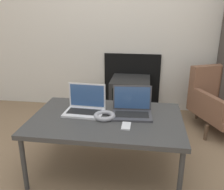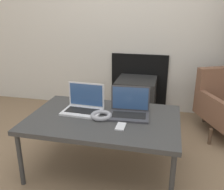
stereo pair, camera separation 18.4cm
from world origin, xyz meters
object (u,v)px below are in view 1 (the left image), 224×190
(phone, at_px, (126,126))
(laptop_right, at_px, (132,109))
(armchair, at_px, (223,99))
(headphones, at_px, (104,116))
(tv, at_px, (130,97))
(laptop_left, at_px, (85,106))

(phone, bearing_deg, laptop_right, 83.53)
(laptop_right, bearing_deg, phone, -100.40)
(phone, height_order, armchair, armchair)
(headphones, distance_m, armchair, 1.54)
(laptop_right, bearing_deg, tv, 90.78)
(tv, xyz_separation_m, armchair, (1.05, -0.15, 0.09))
(tv, bearing_deg, headphones, -96.18)
(laptop_right, relative_size, tv, 0.67)
(laptop_right, relative_size, armchair, 0.39)
(laptop_left, height_order, tv, laptop_left)
(laptop_left, xyz_separation_m, laptop_right, (0.39, -0.00, 0.00))
(tv, distance_m, armchair, 1.06)
(laptop_right, distance_m, armchair, 1.32)
(tv, height_order, armchair, armchair)
(tv, bearing_deg, phone, -87.29)
(laptop_left, distance_m, phone, 0.43)
(headphones, relative_size, tv, 0.35)
(laptop_left, bearing_deg, headphones, -26.88)
(laptop_left, height_order, armchair, laptop_left)
(laptop_right, xyz_separation_m, armchair, (0.96, 0.88, -0.19))
(laptop_left, relative_size, laptop_right, 0.98)
(phone, relative_size, tv, 0.25)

